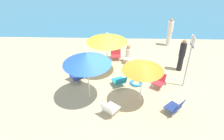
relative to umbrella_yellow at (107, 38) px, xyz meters
name	(u,v)px	position (x,y,z in m)	size (l,w,h in m)	color
ground_plane	(123,91)	(0.75, -1.52, -1.78)	(40.00, 40.00, 0.00)	#CCB789
sea_water	(121,5)	(0.75, 11.94, -1.77)	(40.00, 16.00, 0.01)	teal
umbrella_yellow	(107,38)	(0.00, 0.00, 0.00)	(1.82, 1.82, 2.03)	silver
umbrella_orange	(143,65)	(1.39, -2.18, -0.09)	(1.50, 1.50, 1.94)	silver
umbrella_blue	(87,58)	(-0.62, -1.96, 0.04)	(1.80, 1.80, 2.10)	silver
beach_chair_a	(159,80)	(2.29, -1.16, -1.43)	(0.64, 0.65, 0.63)	red
beach_chair_b	(109,108)	(0.22, -2.91, -1.46)	(0.76, 0.78, 0.59)	white
beach_chair_c	(120,81)	(0.60, -1.19, -1.47)	(0.70, 0.73, 0.57)	teal
beach_chair_d	(176,107)	(2.60, -2.80, -1.42)	(0.75, 0.75, 0.67)	navy
beach_chair_e	(116,53)	(0.39, 1.29, -1.47)	(0.54, 0.51, 0.60)	red
beach_chair_f	(75,75)	(-1.38, -0.82, -1.45)	(0.74, 0.75, 0.62)	navy
person_a	(182,55)	(3.51, 0.25, -0.97)	(0.30, 0.30, 1.60)	black
person_b	(170,32)	(3.51, 3.02, -0.94)	(0.32, 0.32, 1.67)	silver
person_c	(128,54)	(1.03, 0.95, -1.30)	(0.42, 0.54, 0.96)	silver
warning_sign	(190,55)	(3.37, -1.04, -0.26)	(0.06, 0.41, 2.38)	#ADADB2
swim_ring	(136,83)	(1.34, -0.96, -1.72)	(0.57, 0.57, 0.11)	#238CD8
beach_bag	(144,76)	(1.71, -0.54, -1.65)	(0.26, 0.19, 0.24)	black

